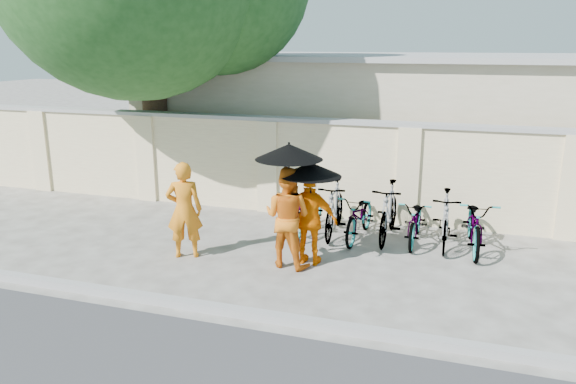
% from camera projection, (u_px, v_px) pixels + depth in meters
% --- Properties ---
extents(ground, '(80.00, 80.00, 0.00)m').
position_uv_depth(ground, '(262.00, 268.00, 9.31)').
color(ground, '#A4A19A').
extents(kerb, '(40.00, 0.16, 0.12)m').
position_uv_depth(kerb, '(219.00, 309.00, 7.73)').
color(kerb, '#949494').
rests_on(kerb, ground).
extents(compound_wall, '(20.00, 0.30, 2.00)m').
position_uv_depth(compound_wall, '(360.00, 172.00, 11.70)').
color(compound_wall, beige).
rests_on(compound_wall, ground).
extents(building_behind, '(14.00, 6.00, 3.20)m').
position_uv_depth(building_behind, '(426.00, 122.00, 14.74)').
color(building_behind, beige).
rests_on(building_behind, ground).
extents(monk_left, '(0.72, 0.61, 1.69)m').
position_uv_depth(monk_left, '(184.00, 210.00, 9.59)').
color(monk_left, orange).
rests_on(monk_left, ground).
extents(monk_center, '(0.93, 0.78, 1.69)m').
position_uv_depth(monk_center, '(288.00, 217.00, 9.20)').
color(monk_center, orange).
rests_on(monk_center, ground).
extents(parasol_center, '(1.08, 1.08, 1.12)m').
position_uv_depth(parasol_center, '(289.00, 152.00, 8.83)').
color(parasol_center, black).
rests_on(parasol_center, ground).
extents(monk_right, '(0.93, 0.43, 1.56)m').
position_uv_depth(monk_right, '(311.00, 220.00, 9.29)').
color(monk_right, orange).
rests_on(monk_right, ground).
extents(parasol_right, '(1.00, 1.00, 0.88)m').
position_uv_depth(parasol_right, '(311.00, 169.00, 8.98)').
color(parasol_right, black).
rests_on(parasol_right, ground).
extents(bike_0, '(0.69, 1.77, 0.91)m').
position_uv_depth(bike_0, '(308.00, 210.00, 10.91)').
color(bike_0, gray).
rests_on(bike_0, ground).
extents(bike_1, '(0.60, 1.80, 1.07)m').
position_uv_depth(bike_1, '(334.00, 208.00, 10.78)').
color(bike_1, gray).
rests_on(bike_1, ground).
extents(bike_2, '(0.71, 1.75, 0.90)m').
position_uv_depth(bike_2, '(360.00, 216.00, 10.57)').
color(bike_2, gray).
rests_on(bike_2, ground).
extents(bike_3, '(0.55, 1.83, 1.10)m').
position_uv_depth(bike_3, '(389.00, 212.00, 10.51)').
color(bike_3, gray).
rests_on(bike_3, ground).
extents(bike_4, '(0.59, 1.65, 0.86)m').
position_uv_depth(bike_4, '(416.00, 221.00, 10.37)').
color(bike_4, gray).
rests_on(bike_4, ground).
extents(bike_5, '(0.54, 1.71, 1.02)m').
position_uv_depth(bike_5, '(445.00, 219.00, 10.17)').
color(bike_5, gray).
rests_on(bike_5, ground).
extents(bike_6, '(0.81, 1.93, 0.99)m').
position_uv_depth(bike_6, '(475.00, 224.00, 9.98)').
color(bike_6, gray).
rests_on(bike_6, ground).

